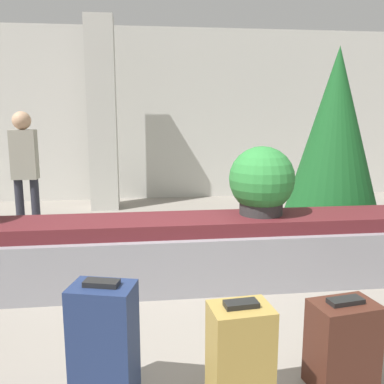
{
  "coord_description": "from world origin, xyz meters",
  "views": [
    {
      "loc": [
        -0.5,
        -2.61,
        1.67
      ],
      "look_at": [
        0.0,
        1.36,
        0.92
      ],
      "focal_mm": 40.0,
      "sensor_mm": 36.0,
      "label": 1
    }
  ],
  "objects_px": {
    "traveler_0": "(25,164)",
    "suitcase_4": "(240,359)",
    "suitcase_0": "(342,345)",
    "decorated_tree": "(335,139)",
    "suitcase_3": "(104,347)",
    "potted_plant_0": "(262,182)",
    "pillar": "(102,116)"
  },
  "relations": [
    {
      "from": "suitcase_4",
      "to": "potted_plant_0",
      "type": "xyz_separation_m",
      "value": [
        0.66,
        1.92,
        0.67
      ]
    },
    {
      "from": "suitcase_0",
      "to": "suitcase_3",
      "type": "height_order",
      "value": "suitcase_3"
    },
    {
      "from": "traveler_0",
      "to": "decorated_tree",
      "type": "relative_size",
      "value": 0.68
    },
    {
      "from": "suitcase_4",
      "to": "suitcase_3",
      "type": "bearing_deg",
      "value": 165.23
    },
    {
      "from": "suitcase_0",
      "to": "suitcase_4",
      "type": "distance_m",
      "value": 0.69
    },
    {
      "from": "potted_plant_0",
      "to": "traveler_0",
      "type": "relative_size",
      "value": 0.4
    },
    {
      "from": "suitcase_0",
      "to": "traveler_0",
      "type": "bearing_deg",
      "value": 118.44
    },
    {
      "from": "potted_plant_0",
      "to": "decorated_tree",
      "type": "height_order",
      "value": "decorated_tree"
    },
    {
      "from": "potted_plant_0",
      "to": "decorated_tree",
      "type": "bearing_deg",
      "value": 42.22
    },
    {
      "from": "potted_plant_0",
      "to": "suitcase_3",
      "type": "bearing_deg",
      "value": -128.23
    },
    {
      "from": "suitcase_4",
      "to": "traveler_0",
      "type": "relative_size",
      "value": 0.39
    },
    {
      "from": "suitcase_4",
      "to": "potted_plant_0",
      "type": "relative_size",
      "value": 0.98
    },
    {
      "from": "traveler_0",
      "to": "suitcase_4",
      "type": "bearing_deg",
      "value": -58.65
    },
    {
      "from": "pillar",
      "to": "suitcase_4",
      "type": "xyz_separation_m",
      "value": [
        1.13,
        -5.35,
        -1.28
      ]
    },
    {
      "from": "suitcase_3",
      "to": "pillar",
      "type": "bearing_deg",
      "value": 109.5
    },
    {
      "from": "pillar",
      "to": "decorated_tree",
      "type": "bearing_deg",
      "value": -36.5
    },
    {
      "from": "suitcase_4",
      "to": "decorated_tree",
      "type": "height_order",
      "value": "decorated_tree"
    },
    {
      "from": "suitcase_0",
      "to": "potted_plant_0",
      "type": "distance_m",
      "value": 1.92
    },
    {
      "from": "suitcase_3",
      "to": "traveler_0",
      "type": "relative_size",
      "value": 0.46
    },
    {
      "from": "suitcase_4",
      "to": "potted_plant_0",
      "type": "distance_m",
      "value": 2.14
    },
    {
      "from": "suitcase_4",
      "to": "traveler_0",
      "type": "height_order",
      "value": "traveler_0"
    },
    {
      "from": "pillar",
      "to": "decorated_tree",
      "type": "xyz_separation_m",
      "value": [
        3.07,
        -2.27,
        -0.28
      ]
    },
    {
      "from": "suitcase_4",
      "to": "decorated_tree",
      "type": "relative_size",
      "value": 0.27
    },
    {
      "from": "potted_plant_0",
      "to": "suitcase_4",
      "type": "bearing_deg",
      "value": -109.05
    },
    {
      "from": "pillar",
      "to": "potted_plant_0",
      "type": "xyz_separation_m",
      "value": [
        1.79,
        -3.44,
        -0.61
      ]
    },
    {
      "from": "suitcase_4",
      "to": "decorated_tree",
      "type": "xyz_separation_m",
      "value": [
        1.94,
        3.08,
        1.0
      ]
    },
    {
      "from": "suitcase_0",
      "to": "suitcase_3",
      "type": "xyz_separation_m",
      "value": [
        -1.42,
        -0.02,
        0.1
      ]
    },
    {
      "from": "pillar",
      "to": "suitcase_3",
      "type": "distance_m",
      "value": 5.38
    },
    {
      "from": "suitcase_0",
      "to": "decorated_tree",
      "type": "distance_m",
      "value": 3.37
    },
    {
      "from": "suitcase_0",
      "to": "potted_plant_0",
      "type": "height_order",
      "value": "potted_plant_0"
    },
    {
      "from": "suitcase_3",
      "to": "potted_plant_0",
      "type": "xyz_separation_m",
      "value": [
        1.41,
        1.79,
        0.62
      ]
    },
    {
      "from": "pillar",
      "to": "traveler_0",
      "type": "height_order",
      "value": "pillar"
    }
  ]
}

